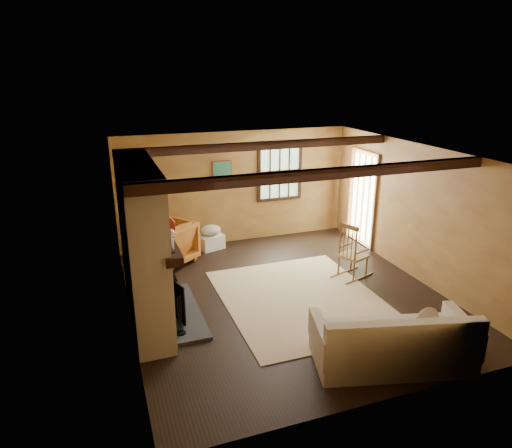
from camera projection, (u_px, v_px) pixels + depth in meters
name	position (u px, v px, depth m)	size (l,w,h in m)	color
ground	(285.00, 295.00, 7.66)	(5.50, 5.50, 0.00)	black
room_envelope	(293.00, 196.00, 7.44)	(5.02, 5.52, 2.44)	#AA833C
fireplace	(145.00, 251.00, 6.60)	(1.02, 2.30, 2.40)	brown
rug	(301.00, 298.00, 7.55)	(2.50, 3.00, 0.01)	beige
rocking_chair	(352.00, 254.00, 8.22)	(0.84, 0.62, 1.04)	tan
sofa	(394.00, 345.00, 5.78)	(2.15, 1.34, 0.81)	beige
firewood_pile	(153.00, 251.00, 9.22)	(0.65, 0.12, 0.24)	brown
laundry_basket	(211.00, 242.00, 9.62)	(0.50, 0.38, 0.30)	white
basket_pillow	(210.00, 230.00, 9.54)	(0.44, 0.35, 0.22)	beige
armchair	(167.00, 243.00, 8.81)	(0.89, 0.91, 0.83)	#BF6026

